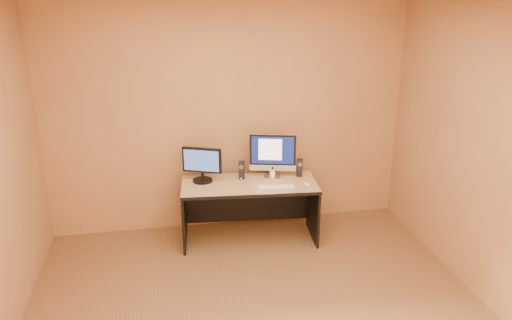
{
  "coord_description": "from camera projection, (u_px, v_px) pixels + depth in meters",
  "views": [
    {
      "loc": [
        -0.69,
        -3.31,
        2.7
      ],
      "look_at": [
        0.21,
        1.44,
        0.96
      ],
      "focal_mm": 35.0,
      "sensor_mm": 36.0,
      "label": 1
    }
  ],
  "objects": [
    {
      "name": "keyboard",
      "position": [
        276.0,
        187.0,
        5.21
      ],
      "size": [
        0.4,
        0.15,
        0.02
      ],
      "primitive_type": "cube",
      "rotation": [
        0.0,
        0.0,
        -0.12
      ],
      "color": "silver",
      "rests_on": "desk"
    },
    {
      "name": "desk",
      "position": [
        249.0,
        212.0,
        5.43
      ],
      "size": [
        1.49,
        0.75,
        0.67
      ],
      "primitive_type": null,
      "rotation": [
        0.0,
        0.0,
        -0.08
      ],
      "color": "tan",
      "rests_on": "ground"
    },
    {
      "name": "speaker_left",
      "position": [
        242.0,
        170.0,
        5.42
      ],
      "size": [
        0.08,
        0.08,
        0.2
      ],
      "primitive_type": null,
      "rotation": [
        0.0,
        0.0,
        -0.27
      ],
      "color": "black",
      "rests_on": "desk"
    },
    {
      "name": "second_monitor",
      "position": [
        202.0,
        165.0,
        5.32
      ],
      "size": [
        0.48,
        0.36,
        0.38
      ],
      "primitive_type": null,
      "rotation": [
        0.0,
        0.0,
        -0.39
      ],
      "color": "black",
      "rests_on": "desk"
    },
    {
      "name": "imac",
      "position": [
        273.0,
        156.0,
        5.42
      ],
      "size": [
        0.54,
        0.31,
        0.5
      ],
      "primitive_type": null,
      "rotation": [
        0.0,
        0.0,
        -0.25
      ],
      "color": "silver",
      "rests_on": "desk"
    },
    {
      "name": "cable_b",
      "position": [
        267.0,
        172.0,
        5.61
      ],
      "size": [
        0.09,
        0.14,
        0.01
      ],
      "primitive_type": "cylinder",
      "rotation": [
        1.57,
        0.0,
        -0.56
      ],
      "color": "black",
      "rests_on": "desk"
    },
    {
      "name": "mouse",
      "position": [
        307.0,
        184.0,
        5.25
      ],
      "size": [
        0.06,
        0.09,
        0.03
      ],
      "primitive_type": "ellipsoid",
      "rotation": [
        0.0,
        0.0,
        0.05
      ],
      "color": "white",
      "rests_on": "desk"
    },
    {
      "name": "speaker_right",
      "position": [
        300.0,
        168.0,
        5.49
      ],
      "size": [
        0.07,
        0.08,
        0.2
      ],
      "primitive_type": null,
      "rotation": [
        0.0,
        0.0,
        -0.21
      ],
      "color": "black",
      "rests_on": "desk"
    },
    {
      "name": "walls",
      "position": [
        265.0,
        184.0,
        3.65
      ],
      "size": [
        4.0,
        4.0,
        2.6
      ],
      "primitive_type": null,
      "color": "#A76D43",
      "rests_on": "ground"
    },
    {
      "name": "cable_a",
      "position": [
        267.0,
        172.0,
        5.62
      ],
      "size": [
        0.04,
        0.2,
        0.01
      ],
      "primitive_type": "cylinder",
      "rotation": [
        1.57,
        0.0,
        0.18
      ],
      "color": "black",
      "rests_on": "desk"
    }
  ]
}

